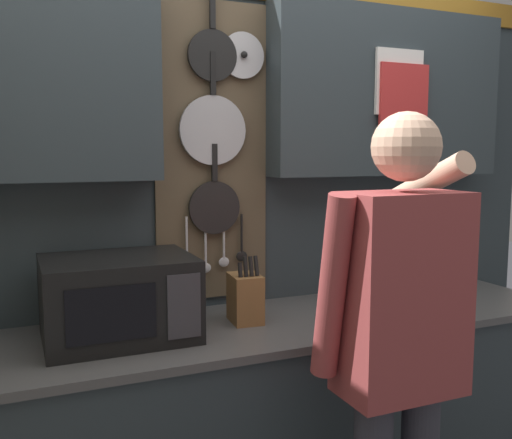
{
  "coord_description": "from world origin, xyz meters",
  "views": [
    {
      "loc": [
        -0.99,
        -1.94,
        1.57
      ],
      "look_at": [
        -0.07,
        0.2,
        1.29
      ],
      "focal_mm": 40.0,
      "sensor_mm": 36.0,
      "label": 1
    }
  ],
  "objects_px": {
    "knife_block": "(245,298)",
    "microwave": "(119,298)",
    "utensil_crock": "(409,283)",
    "person": "(398,335)"
  },
  "relations": [
    {
      "from": "knife_block",
      "to": "microwave",
      "type": "bearing_deg",
      "value": -179.91
    },
    {
      "from": "microwave",
      "to": "knife_block",
      "type": "relative_size",
      "value": 1.95
    },
    {
      "from": "knife_block",
      "to": "utensil_crock",
      "type": "relative_size",
      "value": 0.83
    },
    {
      "from": "microwave",
      "to": "utensil_crock",
      "type": "distance_m",
      "value": 1.25
    },
    {
      "from": "microwave",
      "to": "utensil_crock",
      "type": "bearing_deg",
      "value": 0.02
    },
    {
      "from": "utensil_crock",
      "to": "person",
      "type": "bearing_deg",
      "value": -130.77
    },
    {
      "from": "knife_block",
      "to": "person",
      "type": "relative_size",
      "value": 0.16
    },
    {
      "from": "knife_block",
      "to": "utensil_crock",
      "type": "bearing_deg",
      "value": -0.02
    },
    {
      "from": "microwave",
      "to": "knife_block",
      "type": "height_order",
      "value": "microwave"
    },
    {
      "from": "utensil_crock",
      "to": "microwave",
      "type": "bearing_deg",
      "value": -179.98
    }
  ]
}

